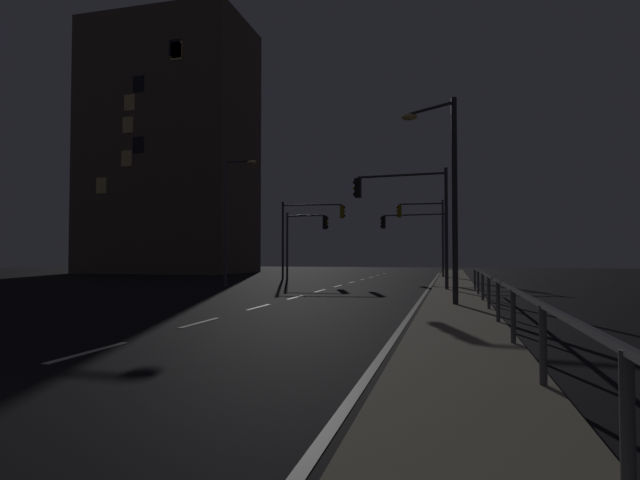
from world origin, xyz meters
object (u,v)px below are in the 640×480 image
traffic_light_mid_left (415,230)px  building_distant (170,149)px  traffic_light_mid_right (305,232)px  street_lamp_median (231,210)px  street_lamp_far_end (445,179)px  traffic_light_far_center (423,223)px  traffic_light_overhead_east (405,204)px  traffic_light_near_left (309,224)px

traffic_light_mid_left → building_distant: 27.23m
traffic_light_mid_right → building_distant: size_ratio=0.19×
street_lamp_median → traffic_light_mid_left: bearing=55.2°
building_distant → street_lamp_far_end: bearing=-46.2°
traffic_light_far_center → street_lamp_median: 16.15m
traffic_light_far_center → building_distant: bearing=164.7°
traffic_light_mid_left → traffic_light_overhead_east: size_ratio=0.88×
traffic_light_far_center → traffic_light_near_left: size_ratio=1.00×
traffic_light_near_left → building_distant: 21.72m
traffic_light_mid_right → traffic_light_far_center: 8.92m
traffic_light_mid_left → traffic_light_far_center: size_ratio=0.88×
traffic_light_mid_left → street_lamp_median: bearing=-124.8°
traffic_light_near_left → traffic_light_overhead_east: traffic_light_overhead_east is taller
traffic_light_far_center → traffic_light_overhead_east: size_ratio=1.01×
street_lamp_far_end → building_distant: size_ratio=0.27×
traffic_light_overhead_east → traffic_light_mid_left: bearing=92.1°
building_distant → traffic_light_overhead_east: bearing=-39.8°
traffic_light_mid_left → building_distant: size_ratio=0.20×
traffic_light_overhead_east → building_distant: 34.09m
traffic_light_mid_right → traffic_light_mid_left: bearing=27.0°
street_lamp_far_end → traffic_light_overhead_east: bearing=104.8°
traffic_light_mid_left → street_lamp_far_end: 21.98m
traffic_light_far_center → traffic_light_mid_right: bearing=-156.3°
traffic_light_near_left → street_lamp_median: (-1.69, -10.04, 0.19)m
traffic_light_mid_left → street_lamp_median: street_lamp_median is taller
street_lamp_median → traffic_light_overhead_east: bearing=-7.8°
traffic_light_far_center → street_lamp_far_end: size_ratio=0.86×
building_distant → traffic_light_near_left: bearing=-29.3°
traffic_light_far_center → building_distant: building_distant is taller
traffic_light_mid_left → traffic_light_near_left: size_ratio=0.88×
traffic_light_far_center → traffic_light_mid_left: bearing=157.2°
traffic_light_far_center → traffic_light_near_left: 8.54m
traffic_light_mid_left → building_distant: building_distant is taller
traffic_light_far_center → street_lamp_far_end: street_lamp_far_end is taller
traffic_light_far_center → street_lamp_far_end: bearing=-85.1°
building_distant → traffic_light_mid_right: bearing=-31.3°
traffic_light_overhead_east → traffic_light_near_left: bearing=125.0°
traffic_light_mid_right → traffic_light_near_left: size_ratio=0.85×
traffic_light_mid_left → traffic_light_mid_right: bearing=-153.0°
traffic_light_far_center → street_lamp_median: size_ratio=0.81×
street_lamp_far_end → traffic_light_far_center: bearing=94.9°
traffic_light_overhead_east → traffic_light_far_center: bearing=89.6°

